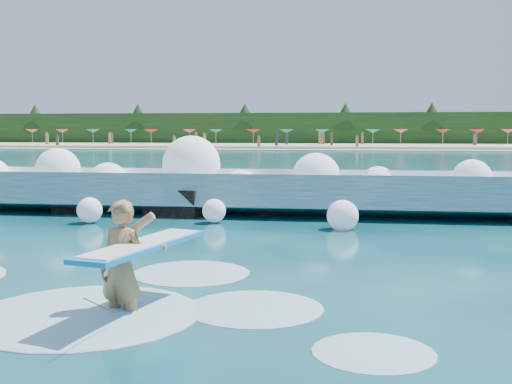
% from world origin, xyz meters
% --- Properties ---
extents(ground, '(200.00, 200.00, 0.00)m').
position_xyz_m(ground, '(0.00, 0.00, 0.00)').
color(ground, '#082E41').
rests_on(ground, ground).
extents(beach, '(140.00, 20.00, 0.40)m').
position_xyz_m(beach, '(0.00, 78.00, 0.20)').
color(beach, tan).
rests_on(beach, ground).
extents(wet_band, '(140.00, 5.00, 0.08)m').
position_xyz_m(wet_band, '(0.00, 67.00, 0.04)').
color(wet_band, silver).
rests_on(wet_band, ground).
extents(treeline, '(140.00, 4.00, 5.00)m').
position_xyz_m(treeline, '(0.00, 88.00, 2.50)').
color(treeline, black).
rests_on(treeline, ground).
extents(breaking_wave, '(18.62, 2.87, 1.60)m').
position_xyz_m(breaking_wave, '(-0.54, 7.92, 0.56)').
color(breaking_wave, '#32717E').
rests_on(breaking_wave, ground).
extents(rock_cluster, '(8.17, 3.15, 1.28)m').
position_xyz_m(rock_cluster, '(-1.92, 7.92, 0.40)').
color(rock_cluster, black).
rests_on(rock_cluster, ground).
extents(surfer_with_board, '(1.24, 3.00, 1.85)m').
position_xyz_m(surfer_with_board, '(0.46, -2.75, 0.68)').
color(surfer_with_board, olive).
rests_on(surfer_with_board, ground).
extents(wave_spray, '(15.55, 4.46, 2.33)m').
position_xyz_m(wave_spray, '(-1.02, 7.81, 1.07)').
color(wave_spray, white).
rests_on(wave_spray, ground).
extents(surf_foam, '(9.61, 5.67, 0.16)m').
position_xyz_m(surf_foam, '(-1.02, -2.22, 0.00)').
color(surf_foam, silver).
rests_on(surf_foam, ground).
extents(beach_umbrellas, '(113.53, 6.51, 0.50)m').
position_xyz_m(beach_umbrellas, '(-0.12, 79.84, 2.25)').
color(beach_umbrellas, '#DC4063').
rests_on(beach_umbrellas, ground).
extents(beachgoers, '(88.38, 12.80, 1.93)m').
position_xyz_m(beachgoers, '(8.24, 74.93, 1.10)').
color(beachgoers, '#3F332D').
rests_on(beachgoers, ground).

